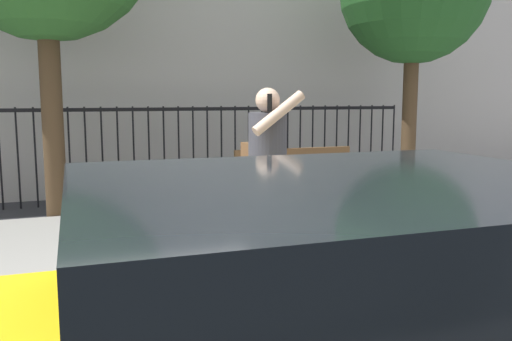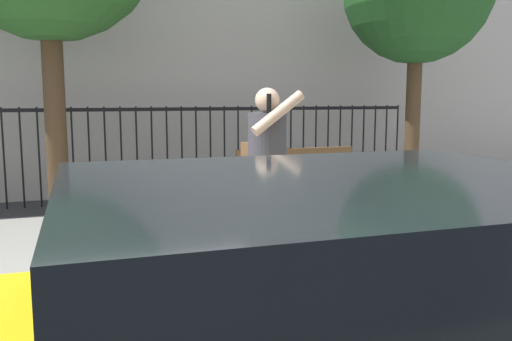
# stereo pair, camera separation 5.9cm
# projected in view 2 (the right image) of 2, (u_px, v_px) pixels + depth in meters

# --- Properties ---
(sidewalk) EXTENTS (28.00, 4.40, 0.15)m
(sidewalk) POSITION_uv_depth(u_px,v_px,m) (94.00, 266.00, 5.35)
(sidewalk) COLOR gray
(sidewalk) RESTS_ON ground
(iron_fence) EXTENTS (12.03, 0.04, 1.60)m
(iron_fence) POSITION_uv_depth(u_px,v_px,m) (81.00, 143.00, 8.68)
(iron_fence) COLOR black
(iron_fence) RESTS_ON ground
(pedestrian_on_phone) EXTENTS (0.49, 0.68, 1.68)m
(pedestrian_on_phone) POSITION_uv_depth(u_px,v_px,m) (266.00, 168.00, 4.76)
(pedestrian_on_phone) COLOR beige
(pedestrian_on_phone) RESTS_ON sidewalk
(street_bench) EXTENTS (1.60, 0.45, 0.95)m
(street_bench) POSITION_uv_depth(u_px,v_px,m) (292.00, 181.00, 7.03)
(street_bench) COLOR brown
(street_bench) RESTS_ON sidewalk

